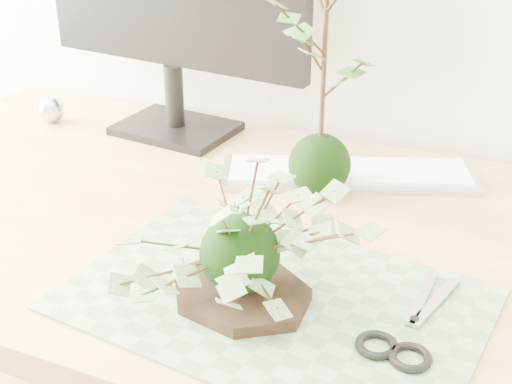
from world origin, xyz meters
TOP-DOWN VIEW (x-y plane):
  - desk at (0.07, 1.23)m, footprint 1.60×0.70m
  - cutting_mat at (0.05, 1.07)m, footprint 0.50×0.36m
  - stone_dish at (0.02, 1.06)m, footprint 0.21×0.21m
  - ivy_kokedama at (0.02, 1.06)m, footprint 0.27×0.27m
  - maple_kokedama at (0.01, 1.36)m, footprint 0.26×0.26m
  - keyboard at (0.03, 1.42)m, footprint 0.42×0.26m
  - foil_ball at (-0.55, 1.43)m, footprint 0.05×0.05m
  - scissors at (0.21, 1.05)m, footprint 0.09×0.19m

SIDE VIEW (x-z plane):
  - desk at x=0.07m, z-range 0.28..1.02m
  - cutting_mat at x=0.05m, z-range 0.74..0.74m
  - keyboard at x=0.03m, z-range 0.74..0.75m
  - scissors at x=0.21m, z-range 0.74..0.75m
  - stone_dish at x=0.02m, z-range 0.74..0.76m
  - foil_ball at x=-0.55m, z-range 0.74..0.79m
  - ivy_kokedama at x=0.02m, z-range 0.76..0.94m
  - maple_kokedama at x=0.01m, z-range 0.82..1.21m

